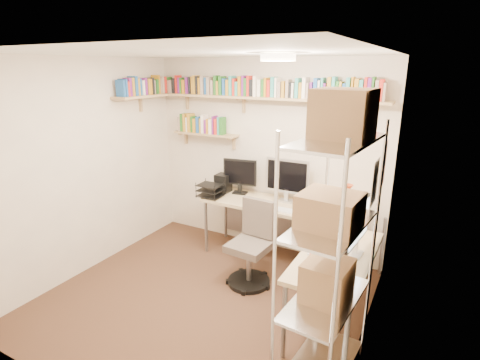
# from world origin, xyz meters

# --- Properties ---
(ground) EXTENTS (3.20, 3.20, 0.00)m
(ground) POSITION_xyz_m (0.00, 0.00, 0.00)
(ground) COLOR #422E1C
(ground) RESTS_ON ground
(room_shell) EXTENTS (3.24, 3.04, 2.52)m
(room_shell) POSITION_xyz_m (0.00, 0.00, 1.55)
(room_shell) COLOR beige
(room_shell) RESTS_ON ground
(wall_shelves) EXTENTS (3.12, 1.09, 0.80)m
(wall_shelves) POSITION_xyz_m (-0.42, 1.30, 2.02)
(wall_shelves) COLOR tan
(wall_shelves) RESTS_ON ground
(corner_desk) EXTENTS (2.32, 1.92, 1.31)m
(corner_desk) POSITION_xyz_m (0.49, 0.93, 0.75)
(corner_desk) COLOR beige
(corner_desk) RESTS_ON ground
(office_chair) EXTENTS (0.51, 0.52, 0.97)m
(office_chair) POSITION_xyz_m (0.30, 0.55, 0.41)
(office_chair) COLOR black
(office_chair) RESTS_ON ground
(wire_rack) EXTENTS (0.51, 0.92, 2.25)m
(wire_rack) POSITION_xyz_m (1.42, -0.48, 1.41)
(wire_rack) COLOR silver
(wire_rack) RESTS_ON ground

